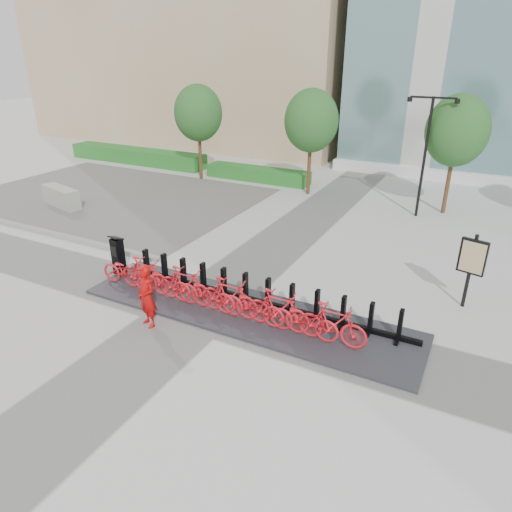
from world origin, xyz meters
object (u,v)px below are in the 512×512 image
at_px(worker_red, 147,296).
at_px(jersey_barrier, 61,197).
at_px(kiosk, 118,255).
at_px(bike_0, 127,271).
at_px(map_sign, 472,260).

xyz_separation_m(worker_red, jersey_barrier, (-10.23, 6.11, -0.40)).
bearing_deg(kiosk, bike_0, -26.60).
bearing_deg(worker_red, kiosk, 165.10).
height_order(bike_0, kiosk, kiosk).
bearing_deg(worker_red, jersey_barrier, 168.47).
height_order(kiosk, map_sign, map_sign).
bearing_deg(kiosk, map_sign, 23.50).
distance_m(kiosk, worker_red, 3.30).
bearing_deg(map_sign, kiosk, -149.07).
height_order(kiosk, worker_red, worker_red).
bearing_deg(jersey_barrier, bike_0, -16.81).
bearing_deg(kiosk, jersey_barrier, 157.08).
bearing_deg(jersey_barrier, worker_red, -17.73).
distance_m(worker_red, jersey_barrier, 11.92).
xyz_separation_m(bike_0, worker_red, (1.92, -1.33, 0.30)).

